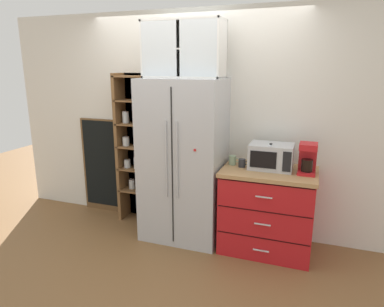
% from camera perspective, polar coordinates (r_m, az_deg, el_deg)
% --- Properties ---
extents(ground_plane, '(10.65, 10.65, 0.00)m').
position_cam_1_polar(ground_plane, '(4.14, -1.48, -13.41)').
color(ground_plane, brown).
extents(wall_back_cream, '(4.96, 0.10, 2.55)m').
position_cam_1_polar(wall_back_cream, '(4.09, 0.46, 5.17)').
color(wall_back_cream, silver).
rests_on(wall_back_cream, ground).
extents(refrigerator, '(0.88, 0.67, 1.81)m').
position_cam_1_polar(refrigerator, '(3.83, -1.41, -1.18)').
color(refrigerator, '#B7BABF').
rests_on(refrigerator, ground).
extents(pantry_shelf_column, '(0.50, 0.29, 1.85)m').
position_cam_1_polar(pantry_shelf_column, '(4.34, -8.99, 1.00)').
color(pantry_shelf_column, brown).
rests_on(pantry_shelf_column, ground).
extents(counter_cabinet, '(0.96, 0.66, 0.89)m').
position_cam_1_polar(counter_cabinet, '(3.77, 12.40, -9.12)').
color(counter_cabinet, red).
rests_on(counter_cabinet, ground).
extents(microwave, '(0.44, 0.33, 0.26)m').
position_cam_1_polar(microwave, '(3.63, 13.05, -0.46)').
color(microwave, '#B7BABF').
rests_on(microwave, counter_cabinet).
extents(coffee_maker, '(0.17, 0.20, 0.31)m').
position_cam_1_polar(coffee_maker, '(3.56, 18.67, -0.72)').
color(coffee_maker, red).
rests_on(coffee_maker, counter_cabinet).
extents(mug_charcoal, '(0.11, 0.07, 0.09)m').
position_cam_1_polar(mug_charcoal, '(3.65, 8.34, -1.58)').
color(mug_charcoal, '#2D2D33').
rests_on(mug_charcoal, counter_cabinet).
extents(mug_sage, '(0.11, 0.08, 0.10)m').
position_cam_1_polar(mug_sage, '(3.72, 6.77, -1.10)').
color(mug_sage, '#8CA37F').
rests_on(mug_sage, counter_cabinet).
extents(bottle_clear, '(0.07, 0.07, 0.28)m').
position_cam_1_polar(bottle_clear, '(3.58, 12.86, -0.79)').
color(bottle_clear, silver).
rests_on(bottle_clear, counter_cabinet).
extents(upper_cabinet, '(0.85, 0.32, 0.58)m').
position_cam_1_polar(upper_cabinet, '(3.74, -1.26, 16.92)').
color(upper_cabinet, silver).
rests_on(upper_cabinet, refrigerator).
extents(chalkboard_menu, '(0.60, 0.04, 1.26)m').
position_cam_1_polar(chalkboard_menu, '(4.74, -14.60, -1.94)').
color(chalkboard_menu, brown).
rests_on(chalkboard_menu, ground).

